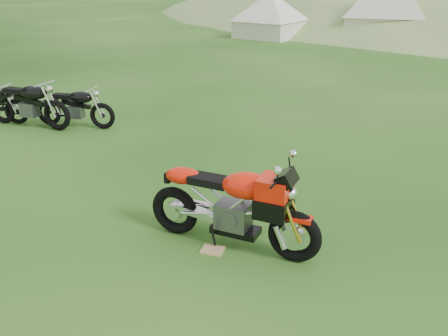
% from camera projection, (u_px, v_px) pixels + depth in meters
% --- Properties ---
extents(ground, '(120.00, 120.00, 0.00)m').
position_uv_depth(ground, '(191.00, 251.00, 6.05)').
color(ground, '#17400D').
rests_on(ground, ground).
extents(sport_motorcycle, '(2.18, 1.02, 1.27)m').
position_uv_depth(sport_motorcycle, '(232.00, 199.00, 5.93)').
color(sport_motorcycle, red).
rests_on(sport_motorcycle, ground).
extents(plywood_board, '(0.29, 0.25, 0.02)m').
position_uv_depth(plywood_board, '(213.00, 250.00, 6.05)').
color(plywood_board, tan).
rests_on(plywood_board, ground).
extents(vintage_moto_c, '(2.07, 0.81, 1.06)m').
position_uv_depth(vintage_moto_c, '(28.00, 103.00, 10.55)').
color(vintage_moto_c, black).
rests_on(vintage_moto_c, ground).
extents(vintage_moto_d, '(1.76, 0.47, 0.92)m').
position_uv_depth(vintage_moto_d, '(75.00, 106.00, 10.57)').
color(vintage_moto_d, black).
rests_on(vintage_moto_d, ground).
extents(tent_left, '(3.53, 3.53, 2.31)m').
position_uv_depth(tent_left, '(270.00, 13.00, 23.90)').
color(tent_left, white).
rests_on(tent_left, ground).
extents(tent_mid, '(3.90, 3.90, 2.98)m').
position_uv_depth(tent_mid, '(386.00, 6.00, 23.69)').
color(tent_mid, beige).
rests_on(tent_mid, ground).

